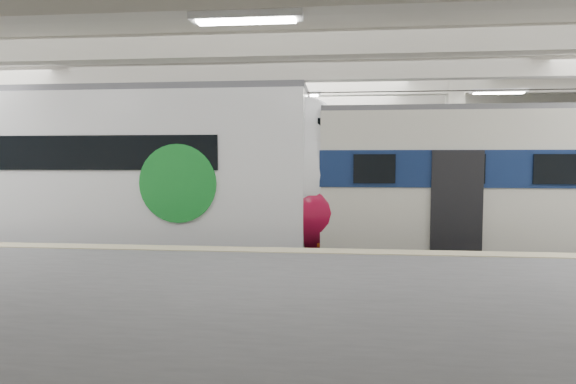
# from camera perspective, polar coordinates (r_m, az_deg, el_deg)

# --- Properties ---
(station_hall) EXTENTS (36.00, 24.00, 5.75)m
(station_hall) POSITION_cam_1_polar(r_m,az_deg,el_deg) (11.16, -0.80, 5.43)
(station_hall) COLOR black
(station_hall) RESTS_ON ground
(modern_emu) EXTENTS (15.21, 3.14, 4.84)m
(modern_emu) POSITION_cam_1_polar(r_m,az_deg,el_deg) (14.30, -20.45, 1.36)
(modern_emu) COLOR white
(modern_emu) RESTS_ON ground
(older_rer) EXTENTS (12.80, 2.83, 4.25)m
(older_rer) POSITION_cam_1_polar(r_m,az_deg,el_deg) (14.13, 30.45, 0.46)
(older_rer) COLOR silver
(older_rer) RESTS_ON ground
(far_train) EXTENTS (12.97, 2.74, 4.17)m
(far_train) POSITION_cam_1_polar(r_m,az_deg,el_deg) (18.94, -8.71, 1.47)
(far_train) COLOR white
(far_train) RESTS_ON ground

